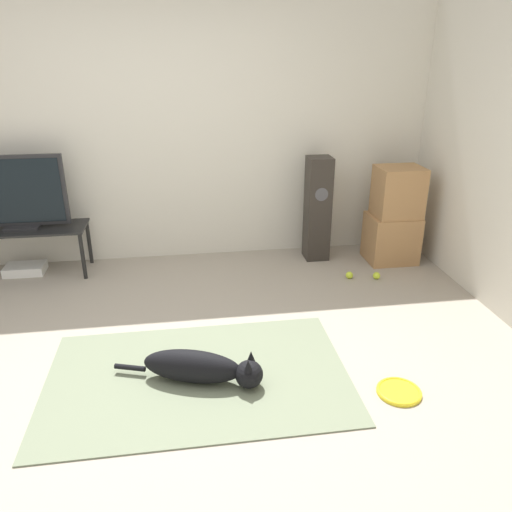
# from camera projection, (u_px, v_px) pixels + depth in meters

# --- Properties ---
(ground_plane) EXTENTS (12.00, 12.00, 0.00)m
(ground_plane) POSITION_uv_depth(u_px,v_px,m) (171.00, 376.00, 3.26)
(ground_plane) COLOR #9E9384
(wall_back) EXTENTS (8.00, 0.06, 2.55)m
(wall_back) POSITION_uv_depth(u_px,v_px,m) (164.00, 129.00, 4.68)
(wall_back) COLOR beige
(wall_back) RESTS_ON ground_plane
(area_rug) EXTENTS (1.94, 1.24, 0.01)m
(area_rug) POSITION_uv_depth(u_px,v_px,m) (198.00, 377.00, 3.24)
(area_rug) COLOR slate
(area_rug) RESTS_ON ground_plane
(dog) EXTENTS (0.94, 0.39, 0.23)m
(dog) POSITION_uv_depth(u_px,v_px,m) (202.00, 368.00, 3.14)
(dog) COLOR black
(dog) RESTS_ON area_rug
(frisbee) EXTENTS (0.28, 0.28, 0.03)m
(frisbee) POSITION_uv_depth(u_px,v_px,m) (399.00, 391.00, 3.09)
(frisbee) COLOR yellow
(frisbee) RESTS_ON ground_plane
(cardboard_box_lower) EXTENTS (0.47, 0.39, 0.47)m
(cardboard_box_lower) POSITION_uv_depth(u_px,v_px,m) (391.00, 238.00, 4.94)
(cardboard_box_lower) COLOR #A87A4C
(cardboard_box_lower) RESTS_ON ground_plane
(cardboard_box_upper) EXTENTS (0.43, 0.36, 0.48)m
(cardboard_box_upper) POSITION_uv_depth(u_px,v_px,m) (398.00, 192.00, 4.76)
(cardboard_box_upper) COLOR #A87A4C
(cardboard_box_upper) RESTS_ON cardboard_box_lower
(floor_speaker) EXTENTS (0.23, 0.23, 1.03)m
(floor_speaker) POSITION_uv_depth(u_px,v_px,m) (318.00, 209.00, 4.90)
(floor_speaker) COLOR #2D2823
(floor_speaker) RESTS_ON ground_plane
(tv_stand) EXTENTS (1.10, 0.43, 0.46)m
(tv_stand) POSITION_uv_depth(u_px,v_px,m) (24.00, 234.00, 4.57)
(tv_stand) COLOR black
(tv_stand) RESTS_ON ground_plane
(tv) EXTENTS (0.85, 0.20, 0.67)m
(tv) POSITION_uv_depth(u_px,v_px,m) (17.00, 193.00, 4.43)
(tv) COLOR #232326
(tv) RESTS_ON tv_stand
(tennis_ball_by_boxes) EXTENTS (0.07, 0.07, 0.07)m
(tennis_ball_by_boxes) POSITION_uv_depth(u_px,v_px,m) (376.00, 276.00, 4.61)
(tennis_ball_by_boxes) COLOR #C6E033
(tennis_ball_by_boxes) RESTS_ON ground_plane
(tennis_ball_near_speaker) EXTENTS (0.07, 0.07, 0.07)m
(tennis_ball_near_speaker) POSITION_uv_depth(u_px,v_px,m) (349.00, 275.00, 4.62)
(tennis_ball_near_speaker) COLOR #C6E033
(tennis_ball_near_speaker) RESTS_ON ground_plane
(game_console) EXTENTS (0.36, 0.23, 0.08)m
(game_console) POSITION_uv_depth(u_px,v_px,m) (25.00, 269.00, 4.72)
(game_console) COLOR white
(game_console) RESTS_ON ground_plane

